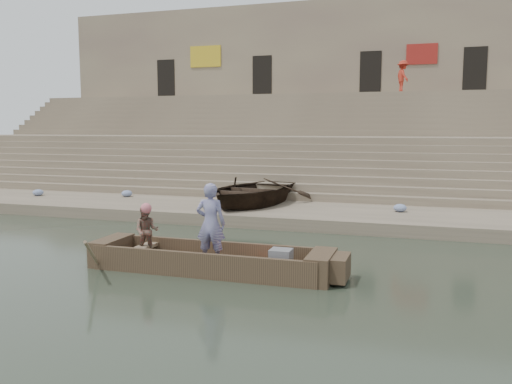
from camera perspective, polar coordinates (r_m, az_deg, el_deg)
The scene contains 14 objects.
ground at distance 13.23m, azimuth -21.80°, elevation -7.73°, with size 120.00×120.00×0.00m, color #2B3427.
lower_landing at distance 19.89m, azimuth -7.15°, elevation -1.86°, with size 32.00×4.00×0.40m, color gray.
mid_landing at distance 26.72m, azimuth -0.49°, elevation 3.05°, with size 32.00×3.00×2.80m, color gray.
upper_landing at distance 33.39m, azimuth 3.22°, elevation 5.90°, with size 32.00×3.00×5.20m, color gray.
ghat_steps at distance 28.30m, azimuth 0.56°, elevation 4.08°, with size 32.00×11.00×5.20m.
building_wall at distance 37.34m, azimuth 4.78°, elevation 10.61°, with size 32.00×5.07×11.20m.
main_rowboat at distance 12.16m, azimuth -4.99°, elevation -7.98°, with size 5.00×1.30×0.22m, color brown.
rowboat_trim at distance 12.03m, azimuth -4.08°, elevation -7.18°, with size 6.04×2.63×1.86m.
standing_man at distance 11.75m, azimuth -4.91°, elevation -3.41°, with size 0.66×0.44×1.82m, color navy.
rowing_man at distance 12.76m, azimuth -11.73°, elevation -4.13°, with size 0.58×0.45×1.19m, color #236A53.
television at distance 11.57m, azimuth 2.66°, elevation -7.16°, with size 0.46×0.42×0.40m.
beached_rowboat at distance 19.48m, azimuth -0.56°, elevation 0.12°, with size 3.52×4.93×1.02m, color #2D2116.
pedestrian at distance 31.73m, azimuth 15.57°, elevation 11.93°, with size 1.17×0.67×1.80m, color #B82E1F.
cloth_bundles at distance 21.80m, azimuth -14.47°, elevation -0.37°, with size 18.22×1.57×0.26m.
Camera 1 is at (8.19, -9.86, 3.25)m, focal length 37.04 mm.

